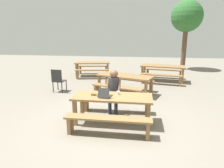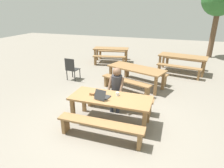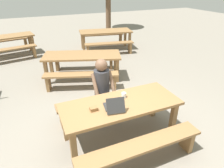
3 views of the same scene
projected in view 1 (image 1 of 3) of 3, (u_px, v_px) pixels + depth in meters
name	position (u px, v px, depth m)	size (l,w,h in m)	color
ground_plane	(112.00, 122.00, 5.33)	(30.00, 30.00, 0.00)	gray
picnic_table_front	(112.00, 100.00, 5.18)	(2.02, 0.82, 0.72)	olive
bench_near	(108.00, 122.00, 4.56)	(1.99, 0.30, 0.44)	olive
bench_far	(116.00, 101.00, 5.93)	(1.99, 0.30, 0.44)	olive
laptop	(105.00, 95.00, 5.05)	(0.35, 0.40, 0.25)	#2D2D2D
small_pouch	(94.00, 94.00, 5.19)	(0.12, 0.09, 0.06)	olive
coffee_mug	(118.00, 93.00, 5.26)	(0.08, 0.08, 0.09)	white
person_seated	(114.00, 88.00, 5.81)	(0.41, 0.41, 1.27)	#333847
plastic_chair	(58.00, 80.00, 7.93)	(0.48, 0.48, 0.92)	#262626
picnic_table_mid	(92.00, 64.00, 10.85)	(1.95, 1.06, 0.76)	olive
bench_mid_south	(92.00, 72.00, 10.28)	(1.69, 0.59, 0.47)	olive
bench_mid_north	(93.00, 68.00, 11.57)	(1.69, 0.59, 0.47)	olive
picnic_table_rear	(163.00, 68.00, 9.72)	(2.18, 1.20, 0.76)	olive
bench_rear_south	(161.00, 77.00, 9.13)	(1.88, 0.63, 0.46)	olive
bench_rear_north	(164.00, 71.00, 10.45)	(1.88, 0.63, 0.46)	olive
picnic_table_distant	(125.00, 78.00, 7.71)	(2.27, 1.47, 0.72)	olive
bench_distant_south	(117.00, 89.00, 7.21)	(1.90, 0.92, 0.44)	olive
bench_distant_north	(131.00, 81.00, 8.36)	(1.90, 0.92, 0.44)	olive
tree_left	(187.00, 17.00, 12.29)	(1.91, 1.91, 4.23)	brown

